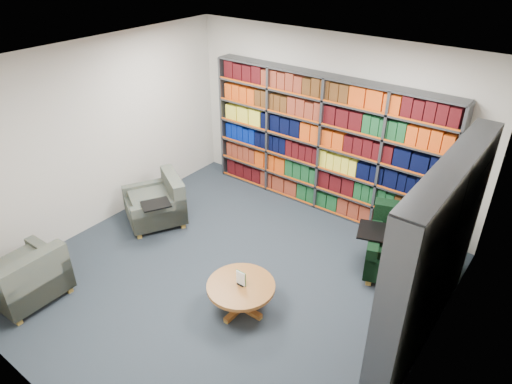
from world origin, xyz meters
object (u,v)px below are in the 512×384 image
Objects in this scene: chair_teal_left at (160,204)px; chair_green_right at (404,248)px; chair_teal_front at (28,280)px; coffee_table at (241,290)px.

chair_teal_left is 0.92× the size of chair_green_right.
chair_teal_front reaches higher than coffee_table.
coffee_table is (-1.25, -1.94, -0.03)m from chair_green_right.
chair_teal_front is at bearing -146.93° from coffee_table.
chair_teal_left is at bearing 91.02° from chair_teal_front.
chair_teal_left is 2.38m from coffee_table.
chair_green_right is at bearing 44.24° from chair_teal_front.
chair_green_right is at bearing 18.43° from chair_teal_left.
chair_green_right reaches higher than chair_teal_left.
chair_green_right reaches higher than chair_teal_front.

